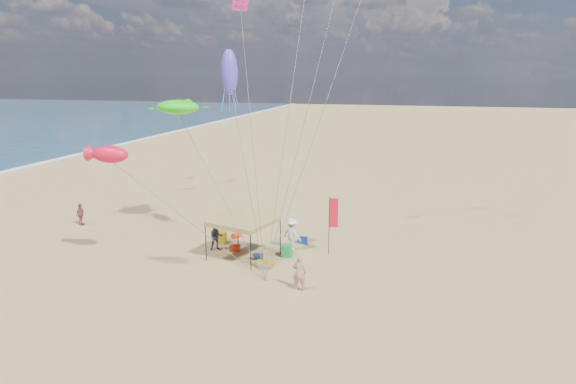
% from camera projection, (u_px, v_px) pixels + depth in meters
% --- Properties ---
extents(ground, '(280.00, 280.00, 0.00)m').
position_uv_depth(ground, '(272.00, 286.00, 24.33)').
color(ground, tan).
rests_on(ground, ground).
extents(canopy_tent, '(5.77, 5.77, 3.69)m').
position_uv_depth(canopy_tent, '(243.00, 204.00, 27.48)').
color(canopy_tent, black).
rests_on(canopy_tent, ground).
extents(feather_flag, '(0.50, 0.14, 3.35)m').
position_uv_depth(feather_flag, '(332.00, 217.00, 28.12)').
color(feather_flag, black).
rests_on(feather_flag, ground).
extents(cooler_red, '(0.54, 0.38, 0.38)m').
position_uv_depth(cooler_red, '(235.00, 248.00, 29.09)').
color(cooler_red, '#BA2C0E').
rests_on(cooler_red, ground).
extents(cooler_blue, '(0.54, 0.38, 0.38)m').
position_uv_depth(cooler_blue, '(303.00, 240.00, 30.42)').
color(cooler_blue, '#1647B5').
rests_on(cooler_blue, ground).
extents(bag_navy, '(0.69, 0.54, 0.36)m').
position_uv_depth(bag_navy, '(258.00, 256.00, 27.80)').
color(bag_navy, '#0C1836').
rests_on(bag_navy, ground).
extents(bag_orange, '(0.54, 0.69, 0.36)m').
position_uv_depth(bag_orange, '(236.00, 235.00, 31.41)').
color(bag_orange, '#FF360E').
rests_on(bag_orange, ground).
extents(chair_green, '(0.50, 0.50, 0.70)m').
position_uv_depth(chair_green, '(287.00, 251.00, 28.18)').
color(chair_green, '#1A8F3E').
rests_on(chair_green, ground).
extents(chair_yellow, '(0.50, 0.50, 0.70)m').
position_uv_depth(chair_yellow, '(221.00, 237.00, 30.45)').
color(chair_yellow, yellow).
rests_on(chair_yellow, ground).
extents(crate_grey, '(0.34, 0.30, 0.28)m').
position_uv_depth(crate_grey, '(262.00, 266.00, 26.48)').
color(crate_grey, gray).
rests_on(crate_grey, ground).
extents(beach_cart, '(0.90, 0.50, 0.24)m').
position_uv_depth(beach_cart, '(265.00, 263.00, 26.72)').
color(beach_cart, '#C49415').
rests_on(beach_cart, ground).
extents(person_near_a, '(0.68, 0.48, 1.75)m').
position_uv_depth(person_near_a, '(299.00, 272.00, 23.77)').
color(person_near_a, tan).
rests_on(person_near_a, ground).
extents(person_near_b, '(0.96, 0.88, 1.58)m').
position_uv_depth(person_near_b, '(216.00, 237.00, 29.16)').
color(person_near_b, '#323A44').
rests_on(person_near_b, ground).
extents(person_near_c, '(1.38, 1.10, 1.87)m').
position_uv_depth(person_near_c, '(292.00, 234.00, 29.23)').
color(person_near_c, silver).
rests_on(person_near_c, ground).
extents(person_far_a, '(0.44, 0.91, 1.51)m').
position_uv_depth(person_far_a, '(80.00, 214.00, 33.93)').
color(person_far_a, '#A74740').
rests_on(person_far_a, ground).
extents(turtle_kite, '(3.16, 2.81, 0.88)m').
position_uv_depth(turtle_kite, '(178.00, 107.00, 30.61)').
color(turtle_kite, '#1BF612').
rests_on(turtle_kite, ground).
extents(fish_kite, '(2.09, 1.19, 0.89)m').
position_uv_depth(fish_kite, '(110.00, 154.00, 25.33)').
color(fish_kite, red).
rests_on(fish_kite, ground).
extents(squid_kite, '(1.21, 1.21, 2.41)m').
position_uv_depth(squid_kite, '(229.00, 72.00, 26.90)').
color(squid_kite, '#5442DB').
rests_on(squid_kite, ground).
extents(stunt_kite_pink, '(1.15, 1.05, 0.99)m').
position_uv_depth(stunt_kite_pink, '(240.00, 2.00, 32.33)').
color(stunt_kite_pink, '#FF2D90').
rests_on(stunt_kite_pink, ground).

